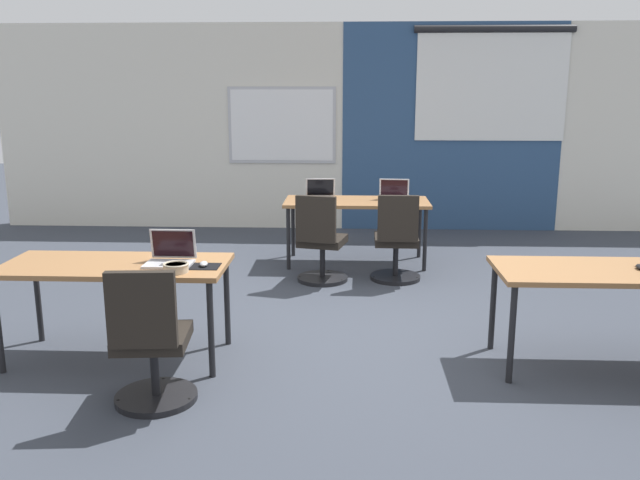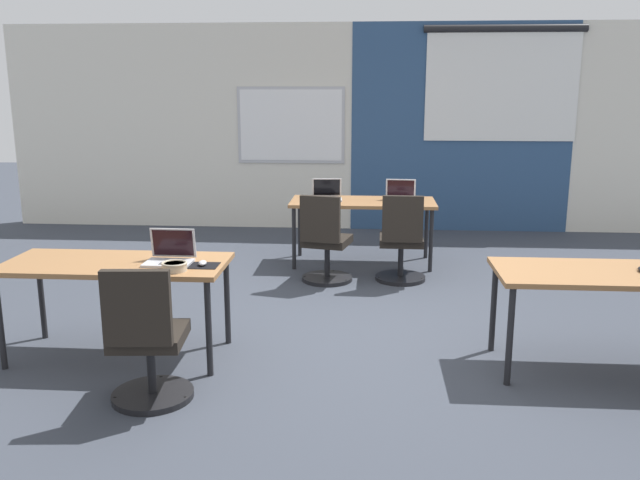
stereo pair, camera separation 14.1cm
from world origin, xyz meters
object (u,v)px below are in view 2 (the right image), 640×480
at_px(chair_far_right, 401,246).
at_px(chair_far_left, 325,246).
at_px(desk_far_center, 363,206).
at_px(laptop_far_left, 327,195).
at_px(mouse_near_left_inner, 203,263).
at_px(snack_bowl, 174,266).
at_px(desk_near_left, 116,270).
at_px(desk_near_right, 614,280).
at_px(laptop_far_right, 400,197).
at_px(laptop_near_left_inner, 170,256).
at_px(chair_near_left_inner, 147,347).

bearing_deg(chair_far_right, chair_far_left, 6.74).
height_order(desk_far_center, laptop_far_left, laptop_far_left).
distance_m(mouse_near_left_inner, snack_bowl, 0.22).
bearing_deg(desk_far_center, desk_near_left, -122.01).
bearing_deg(mouse_near_left_inner, desk_near_left, 174.34).
xyz_separation_m(desk_near_right, laptop_far_right, (-1.34, 2.80, 0.11)).
bearing_deg(desk_far_center, snack_bowl, -112.58).
relative_size(chair_far_right, mouse_near_left_inner, 8.57).
xyz_separation_m(laptop_far_right, chair_far_left, (-0.78, -0.79, -0.39)).
bearing_deg(desk_near_left, snack_bowl, -23.12).
xyz_separation_m(laptop_far_left, laptop_near_left_inner, (-0.95, -2.84, 0.00)).
bearing_deg(chair_near_left_inner, laptop_far_left, -108.85).
xyz_separation_m(desk_near_left, chair_far_right, (2.15, 2.09, -0.28)).
distance_m(mouse_near_left_inner, chair_near_left_inner, 0.79).
bearing_deg(desk_near_left, desk_far_center, 57.99).
bearing_deg(desk_near_right, desk_near_left, 180.00).
bearing_deg(laptop_near_left_inner, laptop_far_left, 72.91).
bearing_deg(mouse_near_left_inner, desk_far_center, 69.09).
height_order(chair_far_right, snack_bowl, chair_far_right).
bearing_deg(chair_near_left_inner, laptop_near_left_inner, -90.50).
distance_m(desk_far_center, chair_far_right, 0.86).
bearing_deg(laptop_far_right, chair_near_left_inner, -111.81).
xyz_separation_m(desk_near_left, chair_near_left_inner, (0.46, -0.74, -0.28)).
xyz_separation_m(desk_near_right, desk_far_center, (-1.75, 2.80, 0.00)).
xyz_separation_m(mouse_near_left_inner, snack_bowl, (-0.16, -0.15, 0.01)).
distance_m(desk_near_left, laptop_far_left, 3.15).
distance_m(desk_far_center, snack_bowl, 3.26).
height_order(desk_near_left, desk_near_right, same).
distance_m(chair_far_right, chair_near_left_inner, 3.30).
xyz_separation_m(laptop_far_left, chair_near_left_inner, (-0.89, -3.58, -0.39)).
xyz_separation_m(laptop_far_left, snack_bowl, (-0.85, -3.06, -0.01)).
xyz_separation_m(laptop_far_right, mouse_near_left_inner, (-1.51, -2.87, -0.03)).
height_order(desk_near_left, mouse_near_left_inner, mouse_near_left_inner).
height_order(laptop_near_left_inner, chair_near_left_inner, laptop_near_left_inner).
relative_size(desk_near_right, laptop_far_right, 4.60).
bearing_deg(laptop_far_right, mouse_near_left_inner, -113.85).
xyz_separation_m(desk_far_center, snack_bowl, (-1.25, -3.01, 0.10)).
xyz_separation_m(desk_near_right, snack_bowl, (-3.00, -0.21, 0.10)).
height_order(laptop_near_left_inner, snack_bowl, laptop_near_left_inner).
distance_m(desk_far_center, laptop_near_left_inner, 3.11).
height_order(desk_near_right, chair_far_right, chair_far_right).
relative_size(laptop_far_left, chair_near_left_inner, 0.38).
bearing_deg(laptop_near_left_inner, chair_far_right, 51.35).
height_order(laptop_far_right, chair_far_left, laptop_far_right).
xyz_separation_m(desk_far_center, chair_near_left_inner, (-1.29, -3.54, -0.28)).
bearing_deg(snack_bowl, chair_near_left_inner, -94.09).
bearing_deg(mouse_near_left_inner, chair_far_right, 55.24).
bearing_deg(desk_near_left, desk_near_right, 0.00).
distance_m(desk_far_center, laptop_far_right, 0.43).
relative_size(desk_near_left, laptop_near_left_inner, 4.76).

